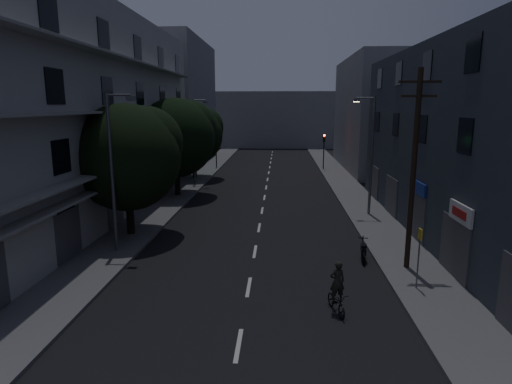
# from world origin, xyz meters

# --- Properties ---
(ground) EXTENTS (160.00, 160.00, 0.00)m
(ground) POSITION_xyz_m (0.00, 25.00, 0.00)
(ground) COLOR black
(ground) RESTS_ON ground
(sidewalk_left) EXTENTS (3.00, 90.00, 0.15)m
(sidewalk_left) POSITION_xyz_m (-7.50, 25.00, 0.07)
(sidewalk_left) COLOR #565659
(sidewalk_left) RESTS_ON ground
(sidewalk_right) EXTENTS (3.00, 90.00, 0.15)m
(sidewalk_right) POSITION_xyz_m (7.50, 25.00, 0.07)
(sidewalk_right) COLOR #565659
(sidewalk_right) RESTS_ON ground
(lane_markings) EXTENTS (0.15, 60.50, 0.01)m
(lane_markings) POSITION_xyz_m (0.00, 31.25, 0.01)
(lane_markings) COLOR beige
(lane_markings) RESTS_ON ground
(building_left) EXTENTS (7.00, 36.00, 14.00)m
(building_left) POSITION_xyz_m (-11.98, 18.00, 6.99)
(building_left) COLOR #9E9E9A
(building_left) RESTS_ON ground
(building_right) EXTENTS (6.19, 28.00, 11.00)m
(building_right) POSITION_xyz_m (11.99, 14.00, 5.50)
(building_right) COLOR #2B313B
(building_right) RESTS_ON ground
(building_far_left) EXTENTS (6.00, 20.00, 16.00)m
(building_far_left) POSITION_xyz_m (-12.00, 48.00, 8.00)
(building_far_left) COLOR slate
(building_far_left) RESTS_ON ground
(building_far_right) EXTENTS (6.00, 20.00, 13.00)m
(building_far_right) POSITION_xyz_m (12.00, 42.00, 6.50)
(building_far_right) COLOR slate
(building_far_right) RESTS_ON ground
(building_far_end) EXTENTS (24.00, 8.00, 10.00)m
(building_far_end) POSITION_xyz_m (0.00, 70.00, 5.00)
(building_far_end) COLOR slate
(building_far_end) RESTS_ON ground
(tree_near) EXTENTS (6.13, 6.13, 7.56)m
(tree_near) POSITION_xyz_m (-7.40, 13.44, 4.88)
(tree_near) COLOR black
(tree_near) RESTS_ON sidewalk_left
(tree_mid) EXTENTS (6.53, 6.53, 8.04)m
(tree_mid) POSITION_xyz_m (-7.30, 24.73, 5.17)
(tree_mid) COLOR black
(tree_mid) RESTS_ON sidewalk_left
(tree_far) EXTENTS (6.01, 6.01, 7.43)m
(tree_far) POSITION_xyz_m (-7.58, 33.45, 4.80)
(tree_far) COLOR black
(tree_far) RESTS_ON sidewalk_left
(traffic_signal_far_right) EXTENTS (0.28, 0.37, 4.10)m
(traffic_signal_far_right) POSITION_xyz_m (6.41, 40.21, 3.10)
(traffic_signal_far_right) COLOR black
(traffic_signal_far_right) RESTS_ON sidewalk_right
(traffic_signal_far_left) EXTENTS (0.28, 0.37, 4.10)m
(traffic_signal_far_left) POSITION_xyz_m (-6.53, 41.33, 3.10)
(traffic_signal_far_left) COLOR black
(traffic_signal_far_left) RESTS_ON sidewalk_left
(street_lamp_left_near) EXTENTS (1.51, 0.25, 8.00)m
(street_lamp_left_near) POSITION_xyz_m (-7.06, 10.39, 4.60)
(street_lamp_left_near) COLOR #56585D
(street_lamp_left_near) RESTS_ON sidewalk_left
(street_lamp_right) EXTENTS (1.51, 0.25, 8.00)m
(street_lamp_right) POSITION_xyz_m (7.37, 18.90, 4.60)
(street_lamp_right) COLOR #565A5E
(street_lamp_right) RESTS_ON sidewalk_right
(street_lamp_left_far) EXTENTS (1.51, 0.25, 8.00)m
(street_lamp_left_far) POSITION_xyz_m (-6.87, 30.18, 4.60)
(street_lamp_left_far) COLOR slate
(street_lamp_left_far) RESTS_ON sidewalk_left
(utility_pole) EXTENTS (1.80, 0.24, 9.00)m
(utility_pole) POSITION_xyz_m (7.23, 8.84, 4.87)
(utility_pole) COLOR black
(utility_pole) RESTS_ON sidewalk_right
(bus_stop_sign) EXTENTS (0.06, 0.35, 2.52)m
(bus_stop_sign) POSITION_xyz_m (6.96, 6.49, 1.89)
(bus_stop_sign) COLOR #595B60
(bus_stop_sign) RESTS_ON sidewalk_right
(motorcycle) EXTENTS (0.51, 1.76, 1.13)m
(motorcycle) POSITION_xyz_m (5.44, 9.99, 0.45)
(motorcycle) COLOR black
(motorcycle) RESTS_ON ground
(cyclist) EXTENTS (0.95, 1.67, 2.01)m
(cyclist) POSITION_xyz_m (3.41, 4.43, 0.68)
(cyclist) COLOR black
(cyclist) RESTS_ON ground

